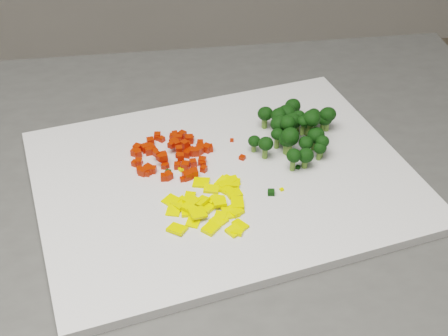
{
  "coord_description": "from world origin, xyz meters",
  "views": [
    {
      "loc": [
        0.29,
        -0.66,
        1.39
      ],
      "look_at": [
        0.37,
        -0.07,
        0.92
      ],
      "focal_mm": 50.0,
      "sensor_mm": 36.0,
      "label": 1
    }
  ],
  "objects": [
    {
      "name": "cutting_board",
      "position": [
        0.37,
        -0.07,
        0.91
      ],
      "size": [
        0.51,
        0.44,
        0.01
      ],
      "primitive_type": "cube",
      "rotation": [
        0.0,
        0.0,
        0.21
      ],
      "color": "silver",
      "rests_on": "counter_block"
    },
    {
      "name": "carrot_pile",
      "position": [
        0.31,
        -0.02,
        0.93
      ],
      "size": [
        0.1,
        0.1,
        0.03
      ],
      "primitive_type": null,
      "color": "red",
      "rests_on": "cutting_board"
    },
    {
      "name": "pepper_pile",
      "position": [
        0.34,
        -0.12,
        0.92
      ],
      "size": [
        0.12,
        0.12,
        0.02
      ],
      "primitive_type": null,
      "color": "yellow",
      "rests_on": "cutting_board"
    },
    {
      "name": "broccoli_pile",
      "position": [
        0.46,
        -0.01,
        0.94
      ],
      "size": [
        0.12,
        0.12,
        0.06
      ],
      "primitive_type": null,
      "color": "black",
      "rests_on": "cutting_board"
    },
    {
      "name": "carrot_cube_0",
      "position": [
        0.35,
        -0.0,
        0.92
      ],
      "size": [
        0.01,
        0.01,
        0.01
      ],
      "primitive_type": "cube",
      "rotation": [
        0.0,
        0.0,
        1.42
      ],
      "color": "red",
      "rests_on": "carrot_pile"
    },
    {
      "name": "carrot_cube_1",
      "position": [
        0.28,
        -0.0,
        0.92
      ],
      "size": [
        0.01,
        0.01,
        0.01
      ],
      "primitive_type": "cube",
      "rotation": [
        0.0,
        0.0,
        0.92
      ],
      "color": "red",
      "rests_on": "carrot_pile"
    },
    {
      "name": "carrot_cube_2",
      "position": [
        0.32,
        -0.01,
        0.92
      ],
      "size": [
        0.01,
        0.01,
        0.01
      ],
      "primitive_type": "cube",
      "rotation": [
        0.0,
        0.0,
        2.0
      ],
      "color": "red",
      "rests_on": "carrot_pile"
    },
    {
      "name": "carrot_cube_3",
      "position": [
        0.35,
        -0.01,
        0.92
      ],
      "size": [
        0.01,
        0.01,
        0.01
      ],
      "primitive_type": "cube",
      "rotation": [
        0.0,
        0.0,
        0.23
      ],
      "color": "red",
      "rests_on": "carrot_pile"
    },
    {
      "name": "carrot_cube_4",
      "position": [
        0.33,
        -0.07,
        0.92
      ],
      "size": [
        0.01,
        0.01,
        0.01
      ],
      "primitive_type": "cube",
      "rotation": [
        0.0,
        0.0,
        0.05
      ],
      "color": "red",
      "rests_on": "carrot_pile"
    },
    {
      "name": "carrot_cube_5",
      "position": [
        0.33,
        -0.02,
        0.92
      ],
      "size": [
        0.01,
        0.01,
        0.01
      ],
      "primitive_type": "cube",
      "rotation": [
        0.0,
        0.0,
        2.75
      ],
      "color": "red",
      "rests_on": "carrot_pile"
    },
    {
      "name": "carrot_cube_6",
      "position": [
        0.34,
        -0.04,
        0.92
      ],
      "size": [
        0.01,
        0.01,
        0.01
      ],
      "primitive_type": "cube",
      "rotation": [
        0.0,
        0.0,
        1.27
      ],
      "color": "red",
      "rests_on": "carrot_pile"
    },
    {
      "name": "carrot_cube_7",
      "position": [
        0.34,
        -0.02,
        0.92
      ],
      "size": [
        0.01,
        0.01,
        0.01
      ],
      "primitive_type": "cube",
      "rotation": [
        0.0,
        0.0,
        0.7
      ],
      "color": "red",
      "rests_on": "carrot_pile"
    },
    {
      "name": "carrot_cube_8",
      "position": [
        0.32,
        -0.02,
        0.92
      ],
      "size": [
        0.01,
        0.01,
        0.01
      ],
      "primitive_type": "cube",
      "rotation": [
        0.0,
        0.0,
        1.59
      ],
      "color": "red",
      "rests_on": "carrot_pile"
    },
    {
      "name": "carrot_cube_9",
      "position": [
        0.27,
        -0.01,
        0.92
      ],
      "size": [
        0.01,
        0.01,
        0.01
      ],
      "primitive_type": "cube",
      "rotation": [
        0.0,
        0.0,
        2.3
      ],
      "color": "red",
      "rests_on": "carrot_pile"
    },
    {
      "name": "carrot_cube_10",
      "position": [
        0.3,
        -0.03,
        0.92
      ],
      "size": [
        0.01,
        0.01,
        0.01
      ],
      "primitive_type": "cube",
      "rotation": [
        0.0,
        0.0,
        0.27
      ],
      "color": "red",
      "rests_on": "carrot_pile"
    },
    {
      "name": "carrot_cube_11",
      "position": [
        0.33,
        -0.06,
        0.92
      ],
      "size": [
        0.01,
        0.01,
        0.01
      ],
      "primitive_type": "cube",
      "rotation": [
        0.0,
        0.0,
        0.18
      ],
      "color": "red",
      "rests_on": "carrot_pile"
    },
    {
      "name": "carrot_cube_12",
      "position": [
        0.26,
        -0.01,
        0.92
      ],
      "size": [
        0.01,
        0.01,
        0.01
      ],
      "primitive_type": "cube",
      "rotation": [
        0.0,
        0.0,
        1.08
      ],
      "color": "red",
      "rests_on": "carrot_pile"
    },
    {
      "name": "carrot_cube_13",
      "position": [
        0.32,
        -0.02,
        0.93
      ],
      "size": [
        0.01,
        0.01,
        0.01
      ],
      "primitive_type": "cube",
      "rotation": [
        0.0,
        0.0,
        0.66
      ],
      "color": "red",
      "rests_on": "carrot_pile"
    },
    {
      "name": "carrot_cube_14",
      "position": [
        0.26,
        -0.0,
        0.92
      ],
      "size": [
        0.01,
        0.01,
        0.01
      ],
      "primitive_type": "cube",
      "rotation": [
        0.0,
        0.0,
        2.58
      ],
      "color": "red",
      "rests_on": "carrot_pile"
    },
    {
      "name": "carrot_cube_15",
      "position": [
        0.32,
        -0.05,
        0.92
      ],
      "size": [
        0.01,
        0.01,
        0.01
      ],
      "primitive_type": "cube",
      "rotation": [
        0.0,
        0.0,
        1.28
      ],
      "color": "red",
      "rests_on": "carrot_pile"
    },
    {
      "name": "carrot_cube_16",
      "position": [
        0.32,
        0.02,
        0.92
      ],
      "size": [
        0.01,
        0.01,
        0.01
      ],
      "primitive_type": "cube",
      "rotation": [
        0.0,
        0.0,
        0.82
      ],
      "color": "red",
      "rests_on": "carrot_pile"
    },
    {
      "name": "carrot_cube_17",
      "position": [
        0.27,
        -0.05,
        0.92
      ],
      "size": [
        0.01,
        0.01,
        0.01
      ],
      "primitive_type": "cube",
      "rotation": [
        0.0,
        0.0,
        2.55
      ],
      "color": "red",
      "rests_on": "carrot_pile"
    },
    {
      "name": "carrot_cube_18",
      "position": [
        0.27,
        -0.0,
        0.92
      ],
      "size": [
        0.01,
        0.01,
        0.01
      ],
      "primitive_type": "cube",
      "rotation": [
        0.0,
        0.0,
        0.75
      ],
      "color": "red",
      "rests_on": "carrot_pile"
    },
    {
      "name": "carrot_cube_19",
      "position": [
        0.32,
        -0.0,
        0.92
      ],
      "size": [
        0.01,
        0.01,
        0.01
      ],
      "primitive_type": "cube",
      "rotation": [
        0.0,
        0.0,
        0.6
      ],
      "color": "red",
      "rests_on": "carrot_pile"
    },
    {
      "name": "carrot_cube_20",
      "position": [
        0.3,
        -0.07,
        0.92
      ],
      "size": [
        0.01,
        0.01,
        0.01
      ],
      "primitive_type": "cube",
      "rotation": [
        0.0,
        0.0,
        2.23
      ],
      "color": "red",
      "rests_on": "carrot_pile"
    },
    {
      "name": "carrot_cube_21",
      "position": [
        0.29,
        -0.04,
        0.93
      ],
      "size": [
        0.01,
        0.01,
        0.01
      ],
      "primitive_type": "cube",
      "rotation": [
        0.0,
        0.0,
        2.27
      ],
      "color": "red",
      "rests_on": "carrot_pile"
    },
    {
      "name": "carrot_cube_22",
      "position": [
        0.31,
        -0.01,
        0.92
      ],
      "size": [
        0.01,
        0.01,
        0.01
      ],
      "primitive_type": "cube",
      "rotation": [
        0.0,
        0.0,
        0.7
      ],
      "color": "red",
      "rests_on": "carrot_pile"
    },
    {
      "name": "carrot_cube_23",
      "position": [
        0.33,
        -0.04,
        0.92
      ],
      "size": [
        0.01,
        0.01,
        0.01
      ],
      "primitive_type": "cube",
      "rotation": [
        0.0,
        0.0,
        1.7
      ],
      "color": "red",
      "rests_on": "carrot_pile"
    },
    {
      "name": "carrot_cube_24",
      "position": [
        0.28,
        -0.05,
        0.92
      ],
      "size": [
        0.01,
        0.01,
        0.01
      ],
      "primitive_type": "cube",
      "rotation": [
        0.0,
        0.0,
        0.76
      ],
      "color": "red",
      "rests_on": "carrot_pile"
    },
    {
      "name": "carrot_cube_25",
      "position": [
        0.3,
        0.01,
        0.92
      ],
      "size": [
        0.01,
        0.01,
        0.01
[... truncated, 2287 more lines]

